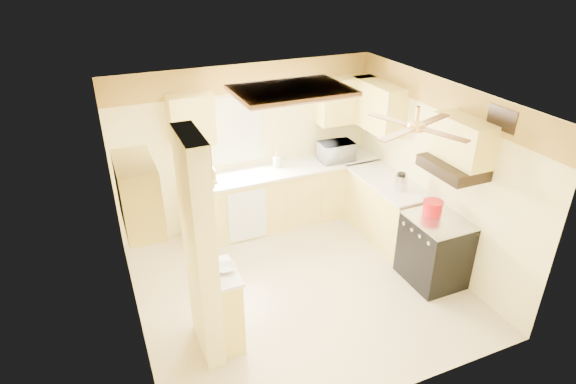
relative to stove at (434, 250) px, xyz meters
name	(u,v)px	position (x,y,z in m)	size (l,w,h in m)	color
floor	(299,286)	(-1.67, 0.55, -0.46)	(4.00, 4.00, 0.00)	beige
ceiling	(301,100)	(-1.67, 0.55, 2.04)	(4.00, 4.00, 0.00)	white
wall_back	(248,147)	(-1.67, 2.45, 0.79)	(4.00, 4.00, 0.00)	#F7E496
wall_front	(391,298)	(-1.67, -1.35, 0.79)	(4.00, 4.00, 0.00)	#F7E496
wall_left	(126,238)	(-3.67, 0.55, 0.79)	(3.80, 3.80, 0.00)	#F7E496
wall_right	(436,174)	(0.33, 0.55, 0.79)	(3.80, 3.80, 0.00)	#F7E496
wallpaper_border	(245,78)	(-1.67, 2.43, 1.84)	(4.00, 0.02, 0.40)	yellow
partition_column	(200,252)	(-3.02, 0.00, 0.79)	(0.20, 0.70, 2.50)	#F7E496
partition_ledge	(226,308)	(-2.80, 0.00, -0.01)	(0.25, 0.55, 0.90)	#FFE172
ledge_top	(223,273)	(-2.80, 0.00, 0.46)	(0.28, 0.58, 0.04)	silver
lower_cabinets_back	(286,196)	(-1.17, 2.15, -0.01)	(3.00, 0.60, 0.90)	#FFE172
lower_cabinets_right	(386,210)	(0.03, 1.15, -0.01)	(0.60, 1.40, 0.90)	#FFE172
countertop_back	(286,169)	(-1.17, 2.14, 0.46)	(3.04, 0.64, 0.04)	silver
countertop_right	(389,182)	(0.02, 1.15, 0.46)	(0.64, 1.44, 0.04)	silver
dishwasher_panel	(247,216)	(-1.92, 1.84, -0.03)	(0.58, 0.02, 0.80)	white
window	(231,131)	(-1.92, 2.44, 1.09)	(0.92, 0.02, 1.02)	white
upper_cab_back_left	(191,120)	(-2.52, 2.27, 1.39)	(0.60, 0.35, 0.70)	#FFE172
upper_cab_back_right	(345,100)	(-0.12, 2.27, 1.39)	(0.90, 0.35, 0.70)	#FFE172
upper_cab_right	(377,106)	(0.16, 1.80, 1.39)	(0.35, 1.00, 0.70)	#FFE172
upper_cab_left_wall	(138,194)	(-3.49, 0.30, 1.39)	(0.35, 0.75, 0.70)	#FFE172
upper_cab_over_stove	(463,140)	(0.16, 0.00, 1.49)	(0.35, 0.76, 0.52)	#FFE172
stove	(434,250)	(0.00, 0.00, 0.00)	(0.68, 0.77, 0.92)	black
range_hood	(453,167)	(0.07, 0.00, 1.16)	(0.50, 0.76, 0.14)	black
poster_menu	(206,196)	(-2.91, 0.00, 1.39)	(0.02, 0.42, 0.57)	black
poster_nashville	(211,253)	(-2.91, 0.00, 0.74)	(0.02, 0.42, 0.57)	black
ceiling_light_panel	(291,91)	(-1.57, 1.05, 2.00)	(1.35, 0.95, 0.06)	brown
ceiling_fan	(416,126)	(-0.67, -0.15, 1.83)	(1.15, 1.15, 0.26)	gold
vent_grate	(502,119)	(0.31, -0.35, 1.84)	(0.02, 0.40, 0.25)	black
microwave	(336,151)	(-0.32, 2.12, 0.63)	(0.53, 0.36, 0.29)	white
bowl	(226,268)	(-2.76, 0.01, 0.51)	(0.21, 0.21, 0.05)	white
dutch_oven	(433,207)	(0.02, 0.17, 0.54)	(0.26, 0.26, 0.17)	red
kettle	(401,182)	(-0.01, 0.84, 0.60)	(0.17, 0.17, 0.26)	silver
dish_rack	(203,178)	(-2.45, 2.16, 0.55)	(0.35, 0.26, 0.20)	tan
utensil_crock	(277,162)	(-1.28, 2.25, 0.56)	(0.12, 0.12, 0.25)	white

